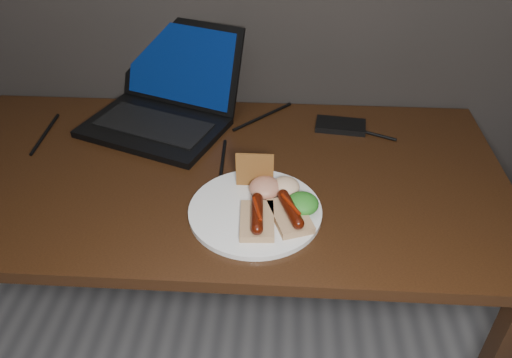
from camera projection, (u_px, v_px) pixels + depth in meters
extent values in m
cube|color=#321C0C|center=(215.00, 176.00, 1.22)|extent=(1.40, 0.70, 0.03)
cube|color=#321C0C|center=(44.00, 204.00, 1.71)|extent=(0.05, 0.05, 0.72)
cube|color=#321C0C|center=(427.00, 220.00, 1.65)|extent=(0.05, 0.05, 0.72)
cube|color=black|center=(154.00, 128.00, 1.35)|extent=(0.42, 0.36, 0.02)
cube|color=black|center=(153.00, 124.00, 1.35)|extent=(0.33, 0.23, 0.00)
cube|color=black|center=(181.00, 63.00, 1.40)|extent=(0.37, 0.21, 0.23)
cube|color=#07214B|center=(181.00, 63.00, 1.40)|extent=(0.33, 0.19, 0.20)
cube|color=black|center=(341.00, 126.00, 1.36)|extent=(0.14, 0.09, 0.02)
cylinder|color=black|center=(223.00, 161.00, 1.24)|extent=(0.02, 0.18, 0.01)
cylinder|color=black|center=(263.00, 117.00, 1.41)|extent=(0.16, 0.16, 0.01)
cylinder|color=black|center=(371.00, 133.00, 1.34)|extent=(0.13, 0.06, 0.01)
cylinder|color=black|center=(45.00, 134.00, 1.34)|extent=(0.02, 0.20, 0.01)
cylinder|color=white|center=(255.00, 211.00, 1.08)|extent=(0.33, 0.33, 0.01)
cube|color=tan|center=(257.00, 221.00, 1.03)|extent=(0.08, 0.12, 0.02)
cylinder|color=#4B1305|center=(257.00, 213.00, 1.02)|extent=(0.03, 0.10, 0.02)
sphere|color=#4B1305|center=(257.00, 229.00, 0.98)|extent=(0.03, 0.02, 0.02)
sphere|color=#4B1305|center=(257.00, 199.00, 1.06)|extent=(0.02, 0.02, 0.02)
cylinder|color=#661404|center=(257.00, 209.00, 1.02)|extent=(0.03, 0.07, 0.01)
cube|color=tan|center=(290.00, 216.00, 1.05)|extent=(0.10, 0.13, 0.02)
cylinder|color=#4B1305|center=(290.00, 209.00, 1.03)|extent=(0.06, 0.10, 0.02)
sphere|color=#4B1305|center=(298.00, 224.00, 1.00)|extent=(0.03, 0.02, 0.02)
sphere|color=#4B1305|center=(283.00, 195.00, 1.07)|extent=(0.03, 0.02, 0.02)
cylinder|color=#661404|center=(291.00, 204.00, 1.03)|extent=(0.04, 0.06, 0.01)
cube|color=#A3672C|center=(255.00, 170.00, 1.12)|extent=(0.09, 0.01, 0.08)
ellipsoid|color=#105215|center=(302.00, 204.00, 1.06)|extent=(0.07, 0.07, 0.04)
ellipsoid|color=#A21210|center=(265.00, 188.00, 1.10)|extent=(0.07, 0.07, 0.04)
ellipsoid|color=beige|center=(286.00, 187.00, 1.11)|extent=(0.06, 0.06, 0.04)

